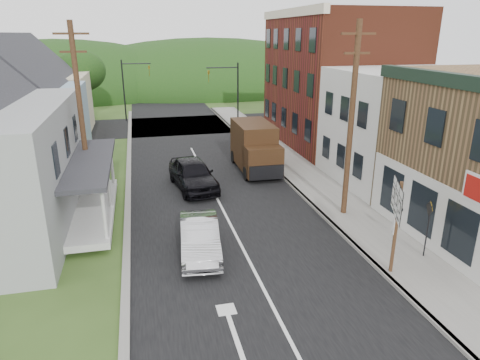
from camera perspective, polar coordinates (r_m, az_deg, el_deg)
ground at (r=16.75m, az=1.44°, el=-11.18°), size 120.00×120.00×0.00m
road at (r=25.69m, az=-4.27°, el=-0.19°), size 9.00×90.00×0.02m
cross_road at (r=42.01m, az=-8.09°, el=7.24°), size 60.00×9.00×0.02m
sidewalk_right at (r=25.42m, az=9.72°, el=-0.45°), size 2.80×55.00×0.15m
curb_right at (r=24.94m, az=6.86°, el=-0.69°), size 0.20×55.00×0.15m
curb_left at (r=23.53m, az=-14.71°, el=-2.46°), size 0.30×55.00×0.12m
storefront_white at (r=26.74m, az=21.32°, el=6.56°), size 8.00×7.00×6.50m
storefront_red at (r=34.62m, az=12.75°, el=12.87°), size 8.00×12.00×10.00m
house_blue at (r=32.17m, az=-26.59°, el=8.56°), size 7.14×8.16×7.28m
house_cream at (r=41.00m, az=-24.67°, el=10.68°), size 7.14×8.16×7.28m
utility_pole_right at (r=20.19m, az=14.61°, el=7.65°), size 1.60×0.26×9.00m
utility_pole_left at (r=22.47m, az=-20.45°, el=8.18°), size 1.60×0.26×9.00m
traffic_signal_right at (r=38.62m, az=-1.32°, el=12.05°), size 2.87×0.20×6.00m
traffic_signal_left at (r=44.73m, az=-14.40°, el=12.43°), size 2.87×0.20×6.00m
tree_left_d at (r=46.42m, az=-20.46°, el=13.47°), size 4.80×4.80×6.94m
forested_ridge at (r=69.60m, az=-10.46°, el=11.73°), size 90.00×30.00×16.00m
silver_sedan at (r=17.24m, az=-5.38°, el=-7.66°), size 1.89×4.39×1.41m
dark_sedan at (r=24.34m, az=-6.30°, el=0.78°), size 2.67×5.26×1.71m
delivery_van at (r=27.33m, az=2.01°, el=4.38°), size 2.33×5.44×3.02m
route_sign_cluster at (r=15.97m, az=20.10°, el=-4.36°), size 0.89×1.83×3.47m
warning_sign at (r=17.85m, az=23.81°, el=-5.00°), size 0.20×0.63×2.35m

